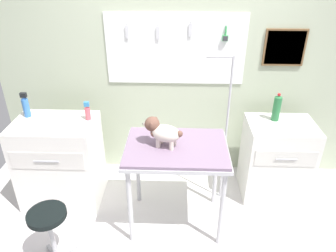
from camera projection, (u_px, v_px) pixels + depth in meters
The scene contains 11 objects.
ground at pixel (175, 246), 2.96m from camera, with size 4.40×4.00×0.04m, color silver.
rear_wall_panel at pixel (179, 78), 3.51m from camera, with size 4.00×0.11×2.30m.
grooming_table at pixel (177, 155), 2.86m from camera, with size 0.93×0.68×0.88m.
grooming_arm at pixel (224, 139), 3.18m from camera, with size 0.30×0.11×1.59m.
dog at pixel (162, 131), 2.76m from camera, with size 0.36×0.24×0.26m.
counter_left at pixel (61, 161), 3.32m from camera, with size 0.80×0.58×0.93m.
cabinet_right at pixel (276, 159), 3.41m from camera, with size 0.68×0.54×0.86m.
stool at pixel (48, 223), 2.60m from camera, with size 0.32×0.32×0.55m.
detangler_spray at pixel (88, 112), 3.11m from camera, with size 0.05×0.05×0.19m.
spray_bottle_short at pixel (26, 106), 3.16m from camera, with size 0.07×0.07×0.26m.
soda_bottle at pixel (277, 108), 3.23m from camera, with size 0.08×0.08×0.29m.
Camera 1 is at (0.02, -2.06, 2.38)m, focal length 34.08 mm.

